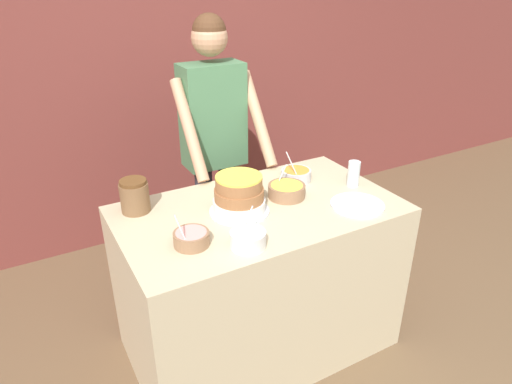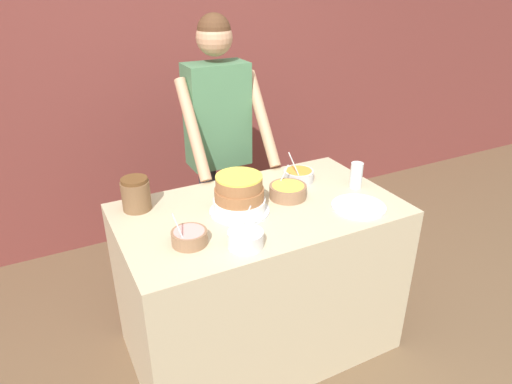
% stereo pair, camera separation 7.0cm
% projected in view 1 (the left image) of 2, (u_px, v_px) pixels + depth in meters
% --- Properties ---
extents(wall_back, '(10.00, 0.05, 2.60)m').
position_uv_depth(wall_back, '(155.00, 71.00, 3.33)').
color(wall_back, brown).
rests_on(wall_back, ground_plane).
extents(counter, '(1.41, 0.81, 0.89)m').
position_uv_depth(counter, '(259.00, 280.00, 2.49)').
color(counter, '#C6B793').
rests_on(counter, ground_plane).
extents(person_baker, '(0.51, 0.48, 1.76)m').
position_uv_depth(person_baker, '(214.00, 130.00, 2.82)').
color(person_baker, '#2D2D38').
rests_on(person_baker, ground_plane).
extents(cake, '(0.30, 0.30, 0.19)m').
position_uv_depth(cake, '(239.00, 196.00, 2.21)').
color(cake, silver).
rests_on(cake, counter).
extents(frosting_bowl_orange, '(0.17, 0.17, 0.19)m').
position_uv_depth(frosting_bowl_orange, '(296.00, 175.00, 2.57)').
color(frosting_bowl_orange, silver).
rests_on(frosting_bowl_orange, counter).
extents(frosting_bowl_yellow, '(0.20, 0.20, 0.15)m').
position_uv_depth(frosting_bowl_yellow, '(287.00, 190.00, 2.39)').
color(frosting_bowl_yellow, '#936B4C').
rests_on(frosting_bowl_yellow, counter).
extents(frosting_bowl_pink, '(0.16, 0.16, 0.17)m').
position_uv_depth(frosting_bowl_pink, '(191.00, 238.00, 1.97)').
color(frosting_bowl_pink, '#936B4C').
rests_on(frosting_bowl_pink, counter).
extents(frosting_bowl_white, '(0.16, 0.16, 0.17)m').
position_uv_depth(frosting_bowl_white, '(248.00, 238.00, 1.96)').
color(frosting_bowl_white, white).
rests_on(frosting_bowl_white, counter).
extents(drinking_glass, '(0.07, 0.07, 0.14)m').
position_uv_depth(drinking_glass, '(354.00, 174.00, 2.49)').
color(drinking_glass, silver).
rests_on(drinking_glass, counter).
extents(ceramic_plate, '(0.27, 0.27, 0.01)m').
position_uv_depth(ceramic_plate, '(357.00, 205.00, 2.31)').
color(ceramic_plate, silver).
rests_on(ceramic_plate, counter).
extents(stoneware_jar, '(0.14, 0.14, 0.17)m').
position_uv_depth(stoneware_jar, '(135.00, 196.00, 2.23)').
color(stoneware_jar, brown).
rests_on(stoneware_jar, counter).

